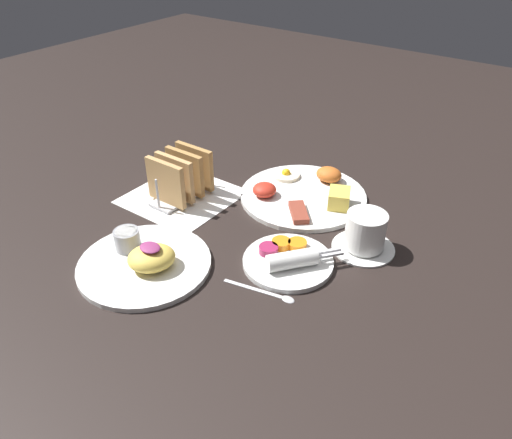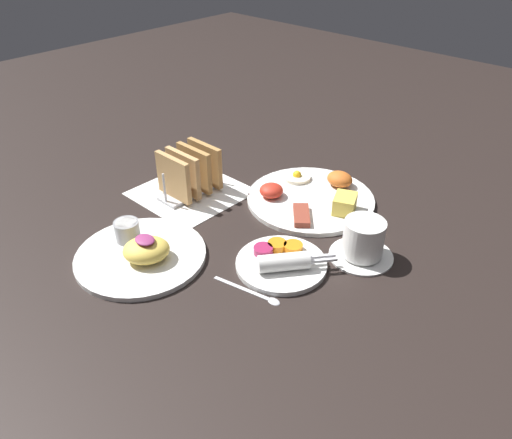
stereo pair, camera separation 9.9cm
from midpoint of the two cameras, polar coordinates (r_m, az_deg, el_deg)
ground_plane at (r=1.01m, az=-6.24°, el=-1.32°), size 3.00×3.00×0.00m
napkin_flat at (r=1.13m, az=-10.93°, el=2.53°), size 0.22×0.22×0.00m
plate_breakfast at (r=1.11m, az=3.08°, el=2.95°), size 0.28×0.28×0.05m
plate_condiments at (r=0.91m, az=0.64°, el=-4.68°), size 0.17×0.17×0.04m
plate_foreground at (r=0.94m, az=-15.60°, el=-4.55°), size 0.24×0.24×0.06m
toast_rack at (r=1.11m, az=-11.20°, el=4.75°), size 0.10×0.15×0.10m
coffee_cup at (r=0.95m, az=9.49°, el=-1.69°), size 0.12×0.12×0.08m
teaspoon at (r=0.85m, az=-1.69°, el=-8.51°), size 0.13×0.04×0.01m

